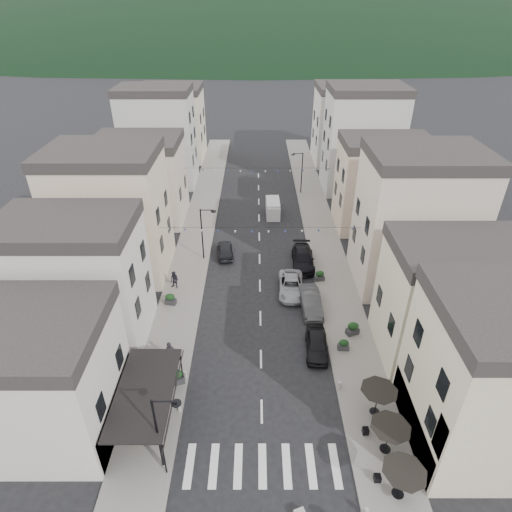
{
  "coord_description": "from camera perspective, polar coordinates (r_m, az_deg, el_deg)",
  "views": [
    {
      "loc": [
        -0.4,
        -13.61,
        24.86
      ],
      "look_at": [
        -0.39,
        20.94,
        3.5
      ],
      "focal_mm": 30.0,
      "sensor_mm": 36.0,
      "label": 1
    }
  ],
  "objects": [
    {
      "name": "parked_car_d",
      "position": [
        45.62,
        6.28,
        -0.32
      ],
      "size": [
        2.35,
        5.57,
        1.61
      ],
      "primitive_type": "imported",
      "rotation": [
        0.0,
        0.0,
        -0.02
      ],
      "color": "black",
      "rests_on": "ground"
    },
    {
      "name": "buildings_row_left",
      "position": [
        56.46,
        -14.77,
        11.3
      ],
      "size": [
        10.2,
        54.16,
        14.0
      ],
      "color": "beige",
      "rests_on": "ground"
    },
    {
      "name": "sidewalk_left",
      "position": [
        52.4,
        -7.81,
        3.16
      ],
      "size": [
        4.0,
        76.0,
        0.12
      ],
      "primitive_type": "cube",
      "color": "slate",
      "rests_on": "ground"
    },
    {
      "name": "bunting_near",
      "position": [
        40.46,
        0.56,
        3.38
      ],
      "size": [
        19.0,
        0.28,
        0.62
      ],
      "color": "black",
      "rests_on": "ground"
    },
    {
      "name": "parked_car_e",
      "position": [
        47.11,
        -4.14,
        0.8
      ],
      "size": [
        2.18,
        4.36,
        1.43
      ],
      "primitive_type": "imported",
      "rotation": [
        0.0,
        0.0,
        3.26
      ],
      "color": "black",
      "rests_on": "ground"
    },
    {
      "name": "streetlamp_left_near",
      "position": [
        26.85,
        -12.53,
        -21.39
      ],
      "size": [
        1.7,
        0.56,
        6.0
      ],
      "color": "black",
      "rests_on": "ground"
    },
    {
      "name": "planter_rc",
      "position": [
        43.36,
        8.49,
        -2.62
      ],
      "size": [
        1.05,
        0.71,
        1.09
      ],
      "rotation": [
        0.0,
        0.0,
        0.19
      ],
      "color": "#2D2D2F",
      "rests_on": "sidewalk_right"
    },
    {
      "name": "parked_car_b",
      "position": [
        39.57,
        7.29,
        -6.03
      ],
      "size": [
        1.96,
        4.96,
        1.61
      ],
      "primitive_type": "imported",
      "rotation": [
        0.0,
        0.0,
        0.05
      ],
      "color": "#37373A",
      "rests_on": "ground"
    },
    {
      "name": "streetlamp_left_far",
      "position": [
        45.23,
        -6.91,
        3.58
      ],
      "size": [
        1.7,
        0.56,
        6.0
      ],
      "color": "black",
      "rests_on": "ground"
    },
    {
      "name": "sidewalk_right",
      "position": [
        52.51,
        8.65,
        3.15
      ],
      "size": [
        4.0,
        76.0,
        0.12
      ],
      "primitive_type": "cube",
      "color": "slate",
      "rests_on": "ground"
    },
    {
      "name": "planter_ra",
      "position": [
        37.47,
        12.79,
        -9.4
      ],
      "size": [
        1.21,
        0.94,
        1.19
      ],
      "rotation": [
        0.0,
        0.0,
        0.37
      ],
      "color": "#2A2A2C",
      "rests_on": "sidewalk_right"
    },
    {
      "name": "streetlamp_right_far",
      "position": [
        61.69,
        5.89,
        11.5
      ],
      "size": [
        1.7,
        0.56,
        6.0
      ],
      "color": "black",
      "rests_on": "ground"
    },
    {
      "name": "planter_rb",
      "position": [
        35.97,
        11.59,
        -11.51
      ],
      "size": [
        0.91,
        0.53,
        1.0
      ],
      "rotation": [
        0.0,
        0.0,
        -0.05
      ],
      "color": "#2C2D2F",
      "rests_on": "sidewalk_right"
    },
    {
      "name": "parked_car_c",
      "position": [
        41.5,
        4.71,
        -3.96
      ],
      "size": [
        2.53,
        5.26,
        1.45
      ],
      "primitive_type": "imported",
      "rotation": [
        0.0,
        0.0,
        -0.02
      ],
      "color": "#999BA1",
      "rests_on": "ground"
    },
    {
      "name": "bistro_building",
      "position": [
        30.44,
        30.37,
        -14.52
      ],
      "size": [
        10.0,
        8.0,
        10.0
      ],
      "primitive_type": "cube",
      "color": "beige",
      "rests_on": "ground"
    },
    {
      "name": "boutique_awning",
      "position": [
        29.43,
        -14.11,
        -17.22
      ],
      "size": [
        3.77,
        7.5,
        3.28
      ],
      "color": "black",
      "rests_on": "ground"
    },
    {
      "name": "pedestrian_a",
      "position": [
        34.55,
        -11.37,
        -12.53
      ],
      "size": [
        0.83,
        0.67,
        1.96
      ],
      "primitive_type": "imported",
      "rotation": [
        0.0,
        0.0,
        0.33
      ],
      "color": "black",
      "rests_on": "sidewalk_left"
    },
    {
      "name": "planter_lb",
      "position": [
        40.54,
        -11.35,
        -5.65
      ],
      "size": [
        1.09,
        0.72,
        1.13
      ],
      "rotation": [
        0.0,
        0.0,
        -0.17
      ],
      "color": "#29292B",
      "rests_on": "sidewalk_left"
    },
    {
      "name": "bunting_far",
      "position": [
        55.07,
        0.41,
        11.31
      ],
      "size": [
        19.0,
        0.28,
        0.62
      ],
      "color": "black",
      "rests_on": "ground"
    },
    {
      "name": "pedestrian_b",
      "position": [
        42.36,
        -10.82,
        -3.15
      ],
      "size": [
        1.1,
        1.0,
        1.83
      ],
      "primitive_type": "imported",
      "rotation": [
        0.0,
        0.0,
        -0.42
      ],
      "color": "black",
      "rests_on": "sidewalk_left"
    },
    {
      "name": "hill_backdrop",
      "position": [
        314.59,
        0.06,
        27.2
      ],
      "size": [
        640.0,
        360.0,
        70.0
      ],
      "primitive_type": "ellipsoid",
      "color": "black",
      "rests_on": "ground"
    },
    {
      "name": "buildings_row_right",
      "position": [
        55.55,
        15.84,
        11.03
      ],
      "size": [
        10.2,
        54.16,
        14.5
      ],
      "color": "beige",
      "rests_on": "ground"
    },
    {
      "name": "bollards",
      "position": [
        31.03,
        0.78,
        -20.26
      ],
      "size": [
        11.66,
        10.26,
        0.6
      ],
      "color": "gray",
      "rests_on": "ground"
    },
    {
      "name": "parked_car_a",
      "position": [
        35.43,
        8.1,
        -11.6
      ],
      "size": [
        2.02,
        4.44,
        1.48
      ],
      "primitive_type": "imported",
      "rotation": [
        0.0,
        0.0,
        -0.06
      ],
      "color": "black",
      "rests_on": "ground"
    },
    {
      "name": "delivery_van",
      "position": [
        55.92,
        2.26,
        6.47
      ],
      "size": [
        1.78,
        4.38,
        2.09
      ],
      "rotation": [
        0.0,
        0.0,
        0.01
      ],
      "color": "#BBBABD",
      "rests_on": "ground"
    },
    {
      "name": "cafe_terrace",
      "position": [
        29.01,
        17.43,
        -21.25
      ],
      "size": [
        2.5,
        8.1,
        2.53
      ],
      "color": "black",
      "rests_on": "ground"
    },
    {
      "name": "planter_la",
      "position": [
        33.23,
        -10.59,
        -15.54
      ],
      "size": [
        1.28,
        0.94,
        1.28
      ],
      "rotation": [
        0.0,
        0.0,
        0.3
      ],
      "color": "#2C2C2E",
      "rests_on": "sidewalk_left"
    },
    {
      "name": "boutique_building",
      "position": [
        31.77,
        -29.41,
        -14.51
      ],
      "size": [
        12.0,
        8.0,
        8.0
      ],
      "primitive_type": "cube",
      "color": "beige",
      "rests_on": "ground"
    },
    {
      "name": "ground",
      "position": [
        28.35,
        0.92,
        -29.58
      ],
      "size": [
        700.0,
        700.0,
        0.0
      ],
      "primitive_type": "plane",
      "color": "black",
      "rests_on": "ground"
    }
  ]
}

